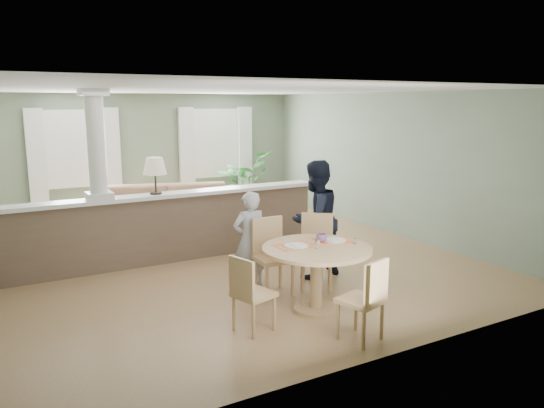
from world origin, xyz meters
TOP-DOWN VIEW (x-y plane):
  - ground at (0.00, 0.00)m, footprint 8.00×8.00m
  - room_shell at (-0.03, 0.63)m, footprint 7.02×8.02m
  - pony_wall at (-0.99, 0.20)m, footprint 5.32×0.38m
  - sofa at (-0.25, 2.08)m, footprint 3.32×2.09m
  - houseplant at (1.98, 3.20)m, footprint 1.66×1.61m
  - dining_table at (0.03, -2.64)m, footprint 1.32×1.32m
  - chair_far_boy at (-0.15, -1.83)m, footprint 0.49×0.49m
  - chair_far_man at (0.52, -1.93)m, footprint 0.63×0.63m
  - chair_near at (-0.02, -3.63)m, footprint 0.51×0.51m
  - chair_side at (-0.98, -2.81)m, footprint 0.49×0.49m
  - child_person at (-0.29, -1.49)m, footprint 0.50×0.35m
  - man_person at (0.73, -1.57)m, footprint 0.96×0.82m

SIDE VIEW (x-z plane):
  - ground at x=0.00m, z-range 0.00..0.00m
  - sofa at x=-0.25m, z-range 0.00..0.90m
  - chair_side at x=-0.98m, z-range 0.05..0.92m
  - chair_near at x=-0.02m, z-range 0.05..0.96m
  - chair_far_boy at x=-0.15m, z-range 0.05..1.06m
  - chair_far_man at x=0.52m, z-range 0.05..1.06m
  - dining_table at x=0.03m, z-range 0.18..1.09m
  - child_person at x=-0.29m, z-range 0.00..1.34m
  - houseplant at x=1.98m, z-range 0.00..1.41m
  - pony_wall at x=-0.99m, z-range -0.64..2.06m
  - man_person at x=0.73m, z-range 0.00..1.71m
  - room_shell at x=-0.03m, z-range 0.46..3.17m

